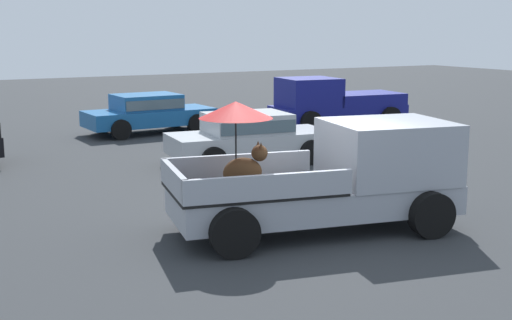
% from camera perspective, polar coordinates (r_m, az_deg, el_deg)
% --- Properties ---
extents(ground_plane, '(80.00, 80.00, 0.00)m').
position_cam_1_polar(ground_plane, '(12.39, 4.81, -5.80)').
color(ground_plane, '#2D3033').
extents(pickup_truck_main, '(5.32, 3.03, 2.35)m').
position_cam_1_polar(pickup_truck_main, '(12.31, 6.69, -1.27)').
color(pickup_truck_main, black).
rests_on(pickup_truck_main, ground).
extents(pickup_truck_far, '(4.96, 2.55, 1.80)m').
position_cam_1_polar(pickup_truck_far, '(24.98, 6.38, 4.68)').
color(pickup_truck_far, black).
rests_on(pickup_truck_far, ground).
extents(parked_sedan_near, '(4.37, 2.11, 1.33)m').
position_cam_1_polar(parked_sedan_near, '(23.74, -8.87, 3.97)').
color(parked_sedan_near, black).
rests_on(parked_sedan_near, ground).
extents(parked_sedan_far, '(4.46, 2.32, 1.33)m').
position_cam_1_polar(parked_sedan_far, '(18.31, -0.57, 2.07)').
color(parked_sedan_far, black).
rests_on(parked_sedan_far, ground).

